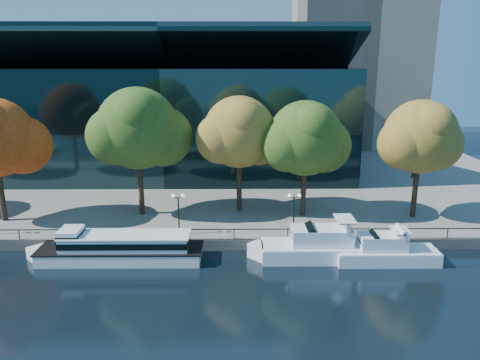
{
  "coord_description": "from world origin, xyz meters",
  "views": [
    {
      "loc": [
        5.21,
        -37.55,
        17.64
      ],
      "look_at": [
        5.59,
        8.0,
        5.42
      ],
      "focal_mm": 35.0,
      "sensor_mm": 36.0,
      "label": 1
    }
  ],
  "objects_px": {
    "tour_boat": "(116,247)",
    "tree_2": "(139,130)",
    "cruiser_near": "(322,246)",
    "cruiser_far": "(382,251)",
    "tree_3": "(241,134)",
    "lamp_1": "(178,204)",
    "tree_5": "(422,138)",
    "tree_4": "(307,140)",
    "lamp_2": "(294,204)"
  },
  "relations": [
    {
      "from": "tree_4",
      "to": "tree_2",
      "type": "bearing_deg",
      "value": 178.31
    },
    {
      "from": "tour_boat",
      "to": "tree_2",
      "type": "distance_m",
      "value": 13.12
    },
    {
      "from": "cruiser_far",
      "to": "tree_3",
      "type": "distance_m",
      "value": 18.69
    },
    {
      "from": "tree_3",
      "to": "lamp_2",
      "type": "relative_size",
      "value": 3.12
    },
    {
      "from": "tree_3",
      "to": "lamp_1",
      "type": "height_order",
      "value": "tree_3"
    },
    {
      "from": "tour_boat",
      "to": "tree_3",
      "type": "bearing_deg",
      "value": 43.84
    },
    {
      "from": "cruiser_far",
      "to": "lamp_2",
      "type": "relative_size",
      "value": 2.47
    },
    {
      "from": "tour_boat",
      "to": "cruiser_near",
      "type": "xyz_separation_m",
      "value": [
        18.22,
        0.25,
        -0.09
      ]
    },
    {
      "from": "tree_4",
      "to": "tree_5",
      "type": "bearing_deg",
      "value": -3.1
    },
    {
      "from": "cruiser_near",
      "to": "tree_4",
      "type": "xyz_separation_m",
      "value": [
        -0.32,
        8.91,
        7.98
      ]
    },
    {
      "from": "cruiser_near",
      "to": "tree_5",
      "type": "xyz_separation_m",
      "value": [
        11.32,
        8.27,
        8.24
      ]
    },
    {
      "from": "tour_boat",
      "to": "cruiser_far",
      "type": "distance_m",
      "value": 23.35
    },
    {
      "from": "tree_4",
      "to": "lamp_2",
      "type": "relative_size",
      "value": 3.03
    },
    {
      "from": "cruiser_far",
      "to": "tree_4",
      "type": "distance_m",
      "value": 13.8
    },
    {
      "from": "lamp_1",
      "to": "tour_boat",
      "type": "bearing_deg",
      "value": -144.11
    },
    {
      "from": "cruiser_far",
      "to": "lamp_1",
      "type": "relative_size",
      "value": 2.47
    },
    {
      "from": "tree_5",
      "to": "lamp_2",
      "type": "bearing_deg",
      "value": -160.3
    },
    {
      "from": "lamp_2",
      "to": "tree_4",
      "type": "bearing_deg",
      "value": 71.59
    },
    {
      "from": "lamp_1",
      "to": "tree_3",
      "type": "bearing_deg",
      "value": 49.34
    },
    {
      "from": "cruiser_far",
      "to": "tree_3",
      "type": "xyz_separation_m",
      "value": [
        -12.27,
        11.21,
        8.55
      ]
    },
    {
      "from": "tour_boat",
      "to": "tree_4",
      "type": "height_order",
      "value": "tree_4"
    },
    {
      "from": "cruiser_near",
      "to": "tree_3",
      "type": "distance_m",
      "value": 15.15
    },
    {
      "from": "tree_2",
      "to": "tree_5",
      "type": "bearing_deg",
      "value": -2.26
    },
    {
      "from": "tree_5",
      "to": "lamp_1",
      "type": "height_order",
      "value": "tree_5"
    },
    {
      "from": "tree_5",
      "to": "lamp_1",
      "type": "bearing_deg",
      "value": -168.83
    },
    {
      "from": "cruiser_far",
      "to": "tree_3",
      "type": "relative_size",
      "value": 0.79
    },
    {
      "from": "tree_4",
      "to": "lamp_2",
      "type": "bearing_deg",
      "value": -108.41
    },
    {
      "from": "lamp_1",
      "to": "cruiser_far",
      "type": "bearing_deg",
      "value": -13.22
    },
    {
      "from": "tree_5",
      "to": "tour_boat",
      "type": "bearing_deg",
      "value": -163.9
    },
    {
      "from": "tour_boat",
      "to": "lamp_1",
      "type": "bearing_deg",
      "value": 35.89
    },
    {
      "from": "tree_2",
      "to": "tour_boat",
      "type": "bearing_deg",
      "value": -93.54
    },
    {
      "from": "tour_boat",
      "to": "tree_2",
      "type": "bearing_deg",
      "value": 86.46
    },
    {
      "from": "tree_2",
      "to": "lamp_2",
      "type": "bearing_deg",
      "value": -21.05
    },
    {
      "from": "tree_2",
      "to": "tree_4",
      "type": "xyz_separation_m",
      "value": [
        17.3,
        -0.51,
        -0.96
      ]
    },
    {
      "from": "lamp_1",
      "to": "cruiser_near",
      "type": "bearing_deg",
      "value": -14.79
    },
    {
      "from": "tree_4",
      "to": "tree_5",
      "type": "distance_m",
      "value": 11.66
    },
    {
      "from": "cruiser_near",
      "to": "tree_2",
      "type": "relative_size",
      "value": 0.96
    },
    {
      "from": "tree_3",
      "to": "tree_4",
      "type": "xyz_separation_m",
      "value": [
        6.82,
        -1.48,
        -0.42
      ]
    },
    {
      "from": "tree_5",
      "to": "lamp_1",
      "type": "xyz_separation_m",
      "value": [
        -24.41,
        -4.82,
        -5.44
      ]
    },
    {
      "from": "tree_4",
      "to": "lamp_1",
      "type": "bearing_deg",
      "value": -156.89
    },
    {
      "from": "cruiser_far",
      "to": "lamp_2",
      "type": "height_order",
      "value": "lamp_2"
    },
    {
      "from": "tree_3",
      "to": "lamp_1",
      "type": "distance_m",
      "value": 10.72
    },
    {
      "from": "cruiser_far",
      "to": "tree_2",
      "type": "xyz_separation_m",
      "value": [
        -22.75,
        10.24,
        9.08
      ]
    },
    {
      "from": "tree_2",
      "to": "tree_3",
      "type": "height_order",
      "value": "tree_2"
    },
    {
      "from": "lamp_2",
      "to": "cruiser_near",
      "type": "bearing_deg",
      "value": -58.3
    },
    {
      "from": "tour_boat",
      "to": "tree_2",
      "type": "xyz_separation_m",
      "value": [
        0.6,
        9.67,
        8.85
      ]
    },
    {
      "from": "cruiser_far",
      "to": "lamp_1",
      "type": "xyz_separation_m",
      "value": [
        -18.22,
        4.28,
        2.95
      ]
    },
    {
      "from": "tree_3",
      "to": "lamp_1",
      "type": "xyz_separation_m",
      "value": [
        -5.96,
        -6.93,
        -5.6
      ]
    },
    {
      "from": "cruiser_far",
      "to": "tour_boat",
      "type": "bearing_deg",
      "value": 178.6
    },
    {
      "from": "tour_boat",
      "to": "lamp_2",
      "type": "relative_size",
      "value": 3.9
    }
  ]
}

